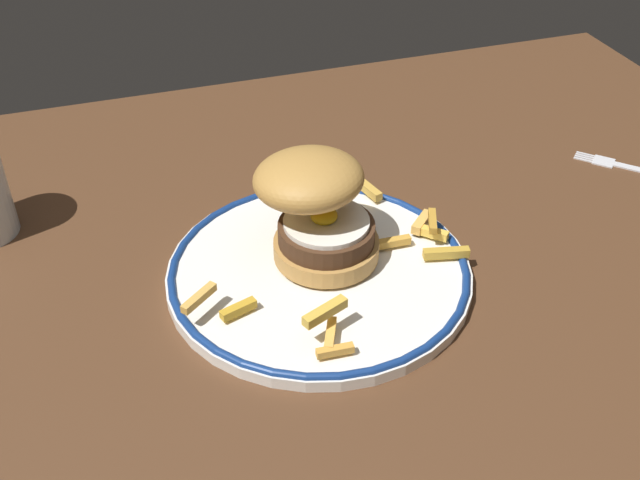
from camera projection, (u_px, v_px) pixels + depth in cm
name	position (u px, v px, depth cm)	size (l,w,h in cm)	color
ground_plane	(336.00, 326.00, 71.63)	(121.36, 100.22, 4.00)	#50321D
dinner_plate	(320.00, 271.00, 73.67)	(29.46, 29.46, 1.60)	white
burger	(319.00, 205.00, 71.93)	(14.25, 14.38, 10.57)	#BB8642
fries_pile	(362.00, 256.00, 72.67)	(28.44, 23.75, 2.79)	#EBAD4A
fork	(633.00, 168.00, 90.04)	(11.03, 11.29, 0.36)	silver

